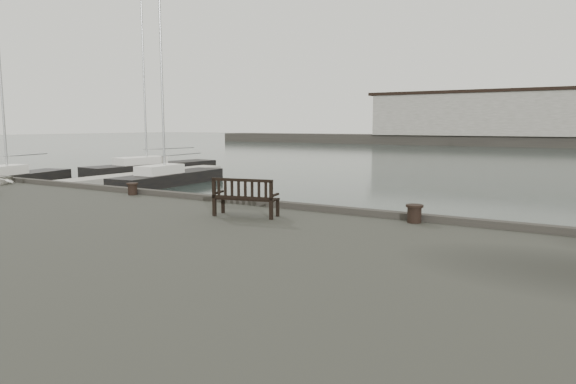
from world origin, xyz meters
name	(u,v)px	position (x,y,z in m)	size (l,w,h in m)	color
ground	(259,252)	(0.00, 0.00, 0.00)	(400.00, 400.00, 0.00)	black
pontoon	(99,181)	(-20.00, 10.00, 0.25)	(2.00, 24.00, 0.50)	#BAB5AC
breakwater	(514,123)	(-4.56, 92.00, 4.30)	(140.00, 9.50, 12.20)	#383530
bench	(246,205)	(0.90, -1.97, 1.89)	(1.87, 0.96, 1.02)	black
bollard_left	(133,189)	(-5.13, -0.50, 1.77)	(0.41, 0.41, 0.43)	black
bollard_right	(414,214)	(5.16, -0.50, 1.79)	(0.45, 0.45, 0.47)	black
yacht_a	(13,182)	(-24.42, 6.58, 0.24)	(4.42, 8.95, 11.97)	black
yacht_b	(153,170)	(-23.32, 18.24, 0.25)	(4.24, 12.45, 15.82)	black
yacht_c	(170,181)	(-15.80, 12.40, 0.24)	(2.97, 9.67, 12.83)	black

